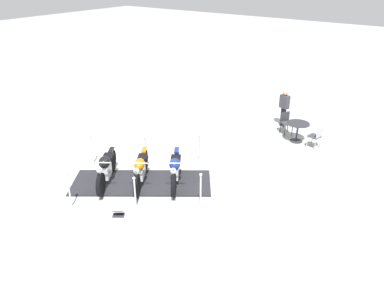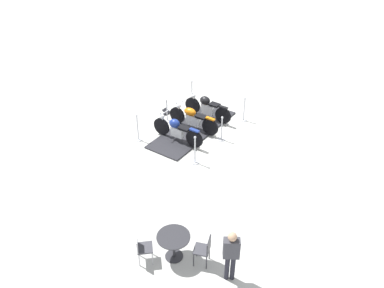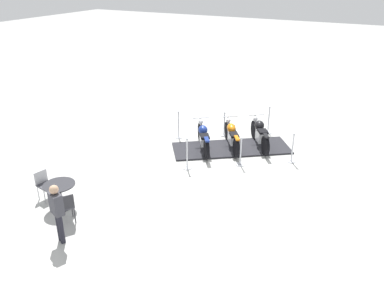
{
  "view_description": "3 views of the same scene",
  "coord_description": "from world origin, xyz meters",
  "px_view_note": "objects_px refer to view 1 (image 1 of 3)",
  "views": [
    {
      "loc": [
        -7.66,
        -7.51,
        6.38
      ],
      "look_at": [
        1.59,
        -0.82,
        1.01
      ],
      "focal_mm": 36.23,
      "sensor_mm": 36.0,
      "label": 1
    },
    {
      "loc": [
        12.56,
        -4.64,
        8.17
      ],
      "look_at": [
        2.26,
        -0.88,
        0.9
      ],
      "focal_mm": 35.78,
      "sensor_mm": 36.0,
      "label": 2
    },
    {
      "loc": [
        12.7,
        4.98,
        6.28
      ],
      "look_at": [
        1.73,
        -0.77,
        0.73
      ],
      "focal_mm": 37.08,
      "sensor_mm": 36.0,
      "label": 3
    }
  ],
  "objects_px": {
    "stanchion_left_mid": "(146,155)",
    "stanchion_left_front": "(92,154)",
    "motorcycle_black": "(106,168)",
    "motorcycle_navy": "(175,169)",
    "stanchion_right_mid": "(135,198)",
    "stanchion_right_rear": "(201,195)",
    "cafe_table": "(298,128)",
    "cafe_chair_across_table": "(316,136)",
    "bystander_person": "(284,105)",
    "motorcycle_copper": "(141,169)",
    "stanchion_right_front": "(70,196)",
    "stanchion_left_rear": "(199,154)",
    "cafe_chair_near_table": "(286,121)",
    "info_placard": "(118,214)"
  },
  "relations": [
    {
      "from": "motorcycle_navy",
      "to": "stanchion_left_rear",
      "type": "relative_size",
      "value": 1.75
    },
    {
      "from": "motorcycle_black",
      "to": "motorcycle_copper",
      "type": "distance_m",
      "value": 1.08
    },
    {
      "from": "stanchion_left_rear",
      "to": "cafe_table",
      "type": "height_order",
      "value": "stanchion_left_rear"
    },
    {
      "from": "stanchion_right_rear",
      "to": "info_placard",
      "type": "bearing_deg",
      "value": 135.45
    },
    {
      "from": "motorcycle_black",
      "to": "cafe_chair_across_table",
      "type": "relative_size",
      "value": 2.25
    },
    {
      "from": "stanchion_left_front",
      "to": "cafe_chair_near_table",
      "type": "distance_m",
      "value": 7.73
    },
    {
      "from": "motorcycle_navy",
      "to": "info_placard",
      "type": "xyz_separation_m",
      "value": [
        -2.26,
        0.24,
        -0.46
      ]
    },
    {
      "from": "motorcycle_copper",
      "to": "motorcycle_navy",
      "type": "distance_m",
      "value": 1.08
    },
    {
      "from": "stanchion_right_front",
      "to": "info_placard",
      "type": "relative_size",
      "value": 3.03
    },
    {
      "from": "motorcycle_navy",
      "to": "stanchion_right_mid",
      "type": "distance_m",
      "value": 1.7
    },
    {
      "from": "stanchion_right_rear",
      "to": "bystander_person",
      "type": "xyz_separation_m",
      "value": [
        7.08,
        0.64,
        0.54
      ]
    },
    {
      "from": "info_placard",
      "to": "cafe_table",
      "type": "relative_size",
      "value": 0.43
    },
    {
      "from": "motorcycle_copper",
      "to": "stanchion_left_mid",
      "type": "relative_size",
      "value": 1.92
    },
    {
      "from": "cafe_chair_across_table",
      "to": "stanchion_left_rear",
      "type": "bearing_deg",
      "value": 63.86
    },
    {
      "from": "stanchion_left_front",
      "to": "info_placard",
      "type": "xyz_separation_m",
      "value": [
        -1.67,
        -2.94,
        -0.3
      ]
    },
    {
      "from": "stanchion_left_mid",
      "to": "stanchion_right_front",
      "type": "bearing_deg",
      "value": -179.22
    },
    {
      "from": "info_placard",
      "to": "bystander_person",
      "type": "bearing_deg",
      "value": -131.97
    },
    {
      "from": "motorcycle_navy",
      "to": "stanchion_left_mid",
      "type": "distance_m",
      "value": 1.75
    },
    {
      "from": "motorcycle_navy",
      "to": "stanchion_left_rear",
      "type": "distance_m",
      "value": 1.58
    },
    {
      "from": "cafe_table",
      "to": "motorcycle_navy",
      "type": "bearing_deg",
      "value": 161.0
    },
    {
      "from": "cafe_chair_near_table",
      "to": "bystander_person",
      "type": "bearing_deg",
      "value": 156.96
    },
    {
      "from": "motorcycle_copper",
      "to": "stanchion_right_front",
      "type": "bearing_deg",
      "value": -53.4
    },
    {
      "from": "stanchion_right_rear",
      "to": "cafe_table",
      "type": "distance_m",
      "value": 5.97
    },
    {
      "from": "motorcycle_black",
      "to": "stanchion_left_rear",
      "type": "xyz_separation_m",
      "value": [
        2.81,
        -1.58,
        -0.19
      ]
    },
    {
      "from": "bystander_person",
      "to": "stanchion_left_mid",
      "type": "bearing_deg",
      "value": -0.05
    },
    {
      "from": "motorcycle_navy",
      "to": "stanchion_left_mid",
      "type": "height_order",
      "value": "motorcycle_navy"
    },
    {
      "from": "stanchion_right_rear",
      "to": "info_placard",
      "type": "xyz_separation_m",
      "value": [
        -1.65,
        1.62,
        -0.35
      ]
    },
    {
      "from": "stanchion_left_mid",
      "to": "cafe_chair_across_table",
      "type": "xyz_separation_m",
      "value": [
        4.7,
        -4.31,
        0.18
      ]
    },
    {
      "from": "stanchion_right_mid",
      "to": "stanchion_left_rear",
      "type": "relative_size",
      "value": 0.9
    },
    {
      "from": "motorcycle_navy",
      "to": "stanchion_right_front",
      "type": "xyz_separation_m",
      "value": [
        -2.76,
        1.62,
        -0.15
      ]
    },
    {
      "from": "motorcycle_black",
      "to": "stanchion_left_front",
      "type": "bearing_deg",
      "value": -149.07
    },
    {
      "from": "stanchion_left_mid",
      "to": "stanchion_left_rear",
      "type": "xyz_separation_m",
      "value": [
        1.07,
        -1.5,
        0.05
      ]
    },
    {
      "from": "stanchion_left_mid",
      "to": "stanchion_left_front",
      "type": "xyz_separation_m",
      "value": [
        -1.07,
        1.5,
        0.04
      ]
    },
    {
      "from": "stanchion_left_front",
      "to": "motorcycle_black",
      "type": "bearing_deg",
      "value": -115.02
    },
    {
      "from": "cafe_chair_across_table",
      "to": "bystander_person",
      "type": "bearing_deg",
      "value": -22.74
    },
    {
      "from": "stanchion_left_front",
      "to": "stanchion_right_mid",
      "type": "height_order",
      "value": "stanchion_left_front"
    },
    {
      "from": "stanchion_right_mid",
      "to": "cafe_chair_across_table",
      "type": "height_order",
      "value": "stanchion_right_mid"
    },
    {
      "from": "motorcycle_navy",
      "to": "stanchion_left_mid",
      "type": "relative_size",
      "value": 1.88
    },
    {
      "from": "stanchion_right_front",
      "to": "cafe_table",
      "type": "bearing_deg",
      "value": -23.14
    },
    {
      "from": "cafe_chair_near_table",
      "to": "stanchion_right_front",
      "type": "bearing_deg",
      "value": -73.4
    },
    {
      "from": "motorcycle_copper",
      "to": "stanchion_left_front",
      "type": "distance_m",
      "value": 2.31
    },
    {
      "from": "stanchion_right_mid",
      "to": "info_placard",
      "type": "distance_m",
      "value": 0.64
    },
    {
      "from": "stanchion_right_front",
      "to": "motorcycle_black",
      "type": "bearing_deg",
      "value": 4.74
    },
    {
      "from": "motorcycle_copper",
      "to": "stanchion_left_front",
      "type": "relative_size",
      "value": 1.86
    },
    {
      "from": "stanchion_right_mid",
      "to": "cafe_table",
      "type": "bearing_deg",
      "value": -15.58
    },
    {
      "from": "stanchion_left_mid",
      "to": "cafe_table",
      "type": "xyz_separation_m",
      "value": [
        4.86,
        -3.51,
        0.25
      ]
    },
    {
      "from": "stanchion_right_mid",
      "to": "stanchion_right_rear",
      "type": "bearing_deg",
      "value": -54.47
    },
    {
      "from": "stanchion_right_front",
      "to": "cafe_chair_near_table",
      "type": "relative_size",
      "value": 1.28
    },
    {
      "from": "stanchion_right_mid",
      "to": "stanchion_right_front",
      "type": "height_order",
      "value": "stanchion_right_front"
    },
    {
      "from": "cafe_chair_across_table",
      "to": "bystander_person",
      "type": "relative_size",
      "value": 0.54
    }
  ]
}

